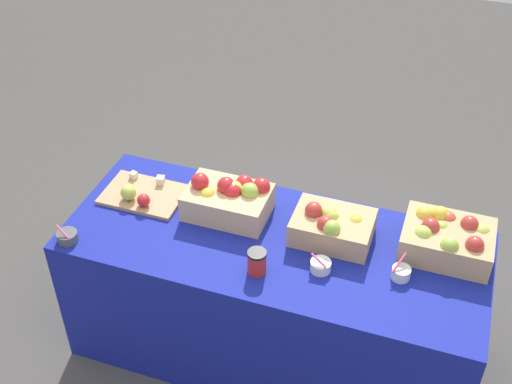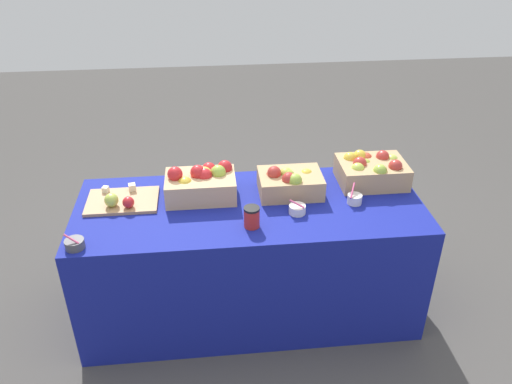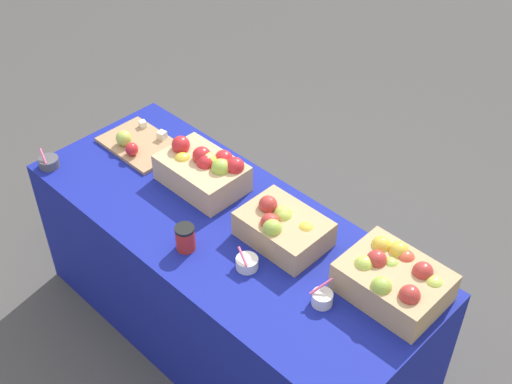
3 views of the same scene
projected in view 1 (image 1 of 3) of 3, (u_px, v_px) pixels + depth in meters
ground_plane at (272, 346)px, 3.45m from camera, size 10.00×10.00×0.00m
table at (273, 297)px, 3.22m from camera, size 1.90×0.76×0.74m
apple_crate_left at (447, 238)px, 2.88m from camera, size 0.38×0.29×0.17m
apple_crate_middle at (332, 225)px, 2.96m from camera, size 0.35×0.25×0.17m
apple_crate_right at (230, 198)px, 3.08m from camera, size 0.38×0.26×0.19m
cutting_board_front at (142, 194)px, 3.21m from camera, size 0.39×0.27×0.09m
sample_bowl_near at (321, 266)px, 2.83m from camera, size 0.09×0.09×0.09m
sample_bowl_mid at (401, 273)px, 2.79m from camera, size 0.08×0.09×0.11m
sample_bowl_far at (67, 237)px, 2.97m from camera, size 0.09×0.09×0.09m
coffee_cup at (257, 262)px, 2.80m from camera, size 0.08×0.08×0.11m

